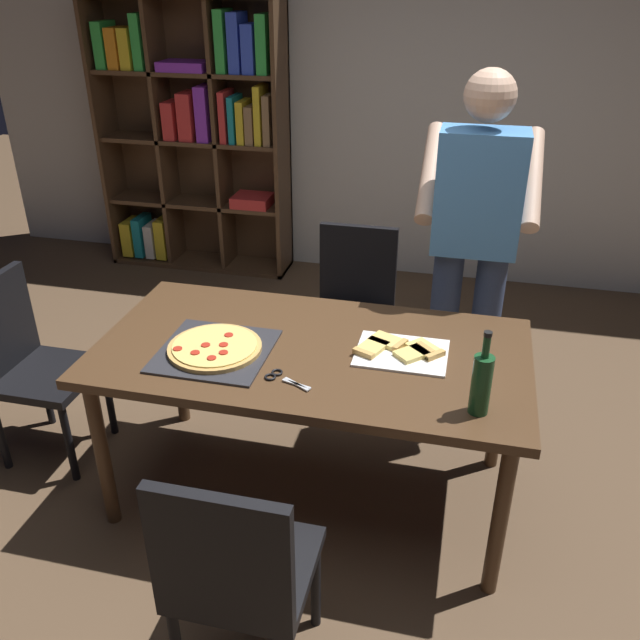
{
  "coord_description": "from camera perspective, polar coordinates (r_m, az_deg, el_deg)",
  "views": [
    {
      "loc": [
        0.57,
        -2.25,
        2.12
      ],
      "look_at": [
        0.0,
        0.15,
        0.8
      ],
      "focal_mm": 37.47,
      "sensor_mm": 36.0,
      "label": 1
    }
  ],
  "objects": [
    {
      "name": "pepperoni_pizza_on_tray",
      "position": [
        2.69,
        -8.97,
        -2.43
      ],
      "size": [
        0.43,
        0.43,
        0.04
      ],
      "color": "#2D2D33",
      "rests_on": "dining_table"
    },
    {
      "name": "pizza_slices_on_towel",
      "position": [
        2.67,
        6.93,
        -2.61
      ],
      "size": [
        0.37,
        0.28,
        0.03
      ],
      "color": "white",
      "rests_on": "dining_table"
    },
    {
      "name": "back_wall",
      "position": [
        4.94,
        6.99,
        19.54
      ],
      "size": [
        6.4,
        0.1,
        2.8
      ],
      "primitive_type": "cube",
      "color": "silver",
      "rests_on": "ground_plane"
    },
    {
      "name": "kitchen_scissors",
      "position": [
        2.5,
        -3.29,
        -4.96
      ],
      "size": [
        0.2,
        0.13,
        0.01
      ],
      "color": "silver",
      "rests_on": "dining_table"
    },
    {
      "name": "wine_bottle",
      "position": [
        2.33,
        13.62,
        -5.23
      ],
      "size": [
        0.07,
        0.07,
        0.32
      ],
      "color": "#194723",
      "rests_on": "dining_table"
    },
    {
      "name": "chair_left_end",
      "position": [
        3.37,
        -23.71,
        -2.99
      ],
      "size": [
        0.42,
        0.42,
        0.9
      ],
      "color": "black",
      "rests_on": "ground_plane"
    },
    {
      "name": "person_serving_pizza",
      "position": [
        3.17,
        12.99,
        6.72
      ],
      "size": [
        0.55,
        0.54,
        1.75
      ],
      "color": "#38476B",
      "rests_on": "ground_plane"
    },
    {
      "name": "dining_table",
      "position": [
        2.73,
        -0.73,
        -3.71
      ],
      "size": [
        1.74,
        0.91,
        0.75
      ],
      "color": "#4C331E",
      "rests_on": "ground_plane"
    },
    {
      "name": "chair_far_side",
      "position": [
        3.62,
        2.89,
        1.7
      ],
      "size": [
        0.42,
        0.42,
        0.9
      ],
      "color": "black",
      "rests_on": "ground_plane"
    },
    {
      "name": "bookshelf",
      "position": [
        5.18,
        -10.56,
        15.61
      ],
      "size": [
        1.4,
        0.35,
        1.95
      ],
      "color": "#513823",
      "rests_on": "ground_plane"
    },
    {
      "name": "chair_near_camera",
      "position": [
        2.15,
        -7.19,
        -20.5
      ],
      "size": [
        0.42,
        0.42,
        0.9
      ],
      "color": "black",
      "rests_on": "ground_plane"
    },
    {
      "name": "ground_plane",
      "position": [
        3.14,
        -0.65,
        -14.28
      ],
      "size": [
        12.0,
        12.0,
        0.0
      ],
      "primitive_type": "plane",
      "color": "brown"
    }
  ]
}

